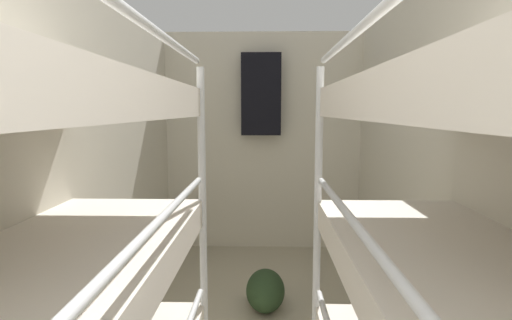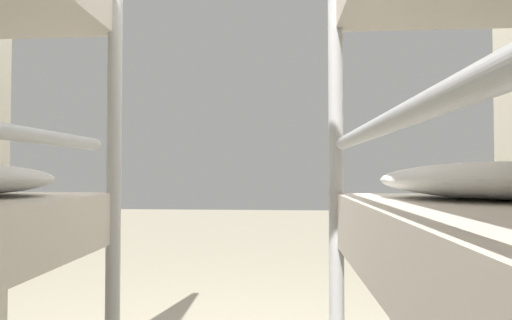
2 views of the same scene
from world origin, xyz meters
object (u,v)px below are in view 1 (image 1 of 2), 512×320
at_px(duffel_bag, 265,290).
at_px(bunk_stack_right_near, 475,291).
at_px(bunk_stack_left_near, 41,286).
at_px(hanging_coat, 261,94).

bearing_deg(duffel_bag, bunk_stack_right_near, -69.49).
distance_m(bunk_stack_left_near, hanging_coat, 3.37).
bearing_deg(duffel_bag, hanging_coat, 92.27).
xyz_separation_m(bunk_stack_left_near, duffel_bag, (0.75, 1.84, -0.87)).
distance_m(bunk_stack_left_near, bunk_stack_right_near, 1.44).
distance_m(duffel_bag, hanging_coat, 2.14).
xyz_separation_m(bunk_stack_right_near, duffel_bag, (-0.69, 1.84, -0.87)).
xyz_separation_m(bunk_stack_left_near, bunk_stack_right_near, (1.44, 0.00, 0.00)).
distance_m(bunk_stack_right_near, duffel_bag, 2.14).
relative_size(bunk_stack_left_near, bunk_stack_right_near, 1.00).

